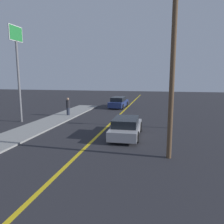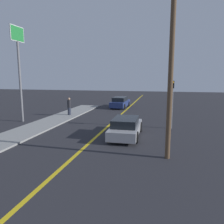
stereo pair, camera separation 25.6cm
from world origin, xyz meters
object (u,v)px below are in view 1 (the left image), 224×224
at_px(car_near_right_lane, 126,127).
at_px(traffic_light, 172,99).
at_px(pedestrian_by_sign, 68,106).
at_px(roadside_sign, 17,53).
at_px(car_ahead_center, 119,102).
at_px(utility_pole, 172,78).

distance_m(car_near_right_lane, traffic_light, 4.58).
height_order(pedestrian_by_sign, traffic_light, traffic_light).
height_order(car_near_right_lane, roadside_sign, roadside_sign).
height_order(car_near_right_lane, car_ahead_center, car_ahead_center).
bearing_deg(car_near_right_lane, roadside_sign, 163.24).
relative_size(car_near_right_lane, utility_pole, 0.59).
bearing_deg(utility_pole, roadside_sign, 153.51).
bearing_deg(traffic_light, car_near_right_lane, -135.62).
distance_m(pedestrian_by_sign, utility_pole, 13.97).
bearing_deg(car_ahead_center, traffic_light, -57.54).
bearing_deg(traffic_light, utility_pole, -93.49).
bearing_deg(traffic_light, pedestrian_by_sign, 161.66).
height_order(car_near_right_lane, traffic_light, traffic_light).
height_order(car_ahead_center, traffic_light, traffic_light).
height_order(traffic_light, utility_pole, utility_pole).
relative_size(car_near_right_lane, traffic_light, 1.26).
height_order(car_ahead_center, pedestrian_by_sign, pedestrian_by_sign).
bearing_deg(utility_pole, car_near_right_lane, 127.40).
distance_m(car_ahead_center, utility_pole, 18.17).
relative_size(traffic_light, roadside_sign, 0.45).
bearing_deg(car_near_right_lane, utility_pole, -53.76).
bearing_deg(car_ahead_center, car_near_right_lane, -74.99).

